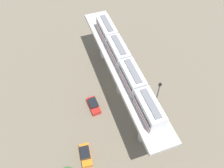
% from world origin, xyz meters
% --- Properties ---
extents(ground_plane, '(120.00, 120.00, 0.00)m').
position_xyz_m(ground_plane, '(0.00, 0.00, 0.00)').
color(ground_plane, '#706654').
extents(viaduct, '(5.20, 35.80, 8.69)m').
position_xyz_m(viaduct, '(0.00, 0.00, 6.71)').
color(viaduct, '#B7B2AA').
rests_on(viaduct, ground).
extents(train, '(2.64, 27.45, 3.24)m').
position_xyz_m(train, '(0.00, -1.25, 10.22)').
color(train, silver).
rests_on(train, viaduct).
extents(parked_car_orange, '(2.20, 4.36, 1.76)m').
position_xyz_m(parked_car_orange, '(-11.10, -11.55, 0.74)').
color(parked_car_orange, orange).
rests_on(parked_car_orange, ground).
extents(parked_car_red, '(2.07, 4.31, 1.76)m').
position_xyz_m(parked_car_red, '(-6.79, -1.87, 0.74)').
color(parked_car_red, red).
rests_on(parked_car_red, ground).
extents(signal_post, '(0.44, 0.28, 11.29)m').
position_xyz_m(signal_post, '(3.40, -8.37, 6.18)').
color(signal_post, '#4C4C51').
rests_on(signal_post, ground).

